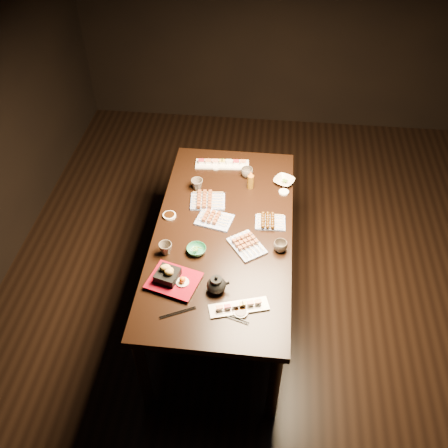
{
  "coord_description": "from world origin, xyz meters",
  "views": [
    {
      "loc": [
        0.01,
        -2.4,
        3.05
      ],
      "look_at": [
        -0.24,
        -0.04,
        0.77
      ],
      "focal_mm": 40.0,
      "sensor_mm": 36.0,
      "label": 1
    }
  ],
  "objects_px": {
    "teapot": "(216,283)",
    "yakitori_plate_center": "(214,218)",
    "sushi_platter_far": "(222,162)",
    "teacup_far_left": "(197,184)",
    "yakitori_plate_right": "(247,244)",
    "yakitori_plate_left": "(208,199)",
    "edamame_bowl_green": "(196,250)",
    "teacup_near_left": "(166,248)",
    "tempura_tray": "(173,277)",
    "teacup_mid_right": "(280,246)",
    "edamame_bowl_cream": "(284,181)",
    "dining_table": "(223,269)",
    "condiment_bottle": "(251,180)",
    "sushi_platter_near": "(239,306)",
    "teacup_far_right": "(247,172)"
  },
  "relations": [
    {
      "from": "tempura_tray",
      "to": "teacup_far_right",
      "type": "distance_m",
      "value": 1.11
    },
    {
      "from": "teacup_mid_right",
      "to": "yakitori_plate_center",
      "type": "bearing_deg",
      "value": 153.48
    },
    {
      "from": "yakitori_plate_center",
      "to": "sushi_platter_near",
      "type": "bearing_deg",
      "value": -59.24
    },
    {
      "from": "yakitori_plate_right",
      "to": "yakitori_plate_left",
      "type": "height_order",
      "value": "same"
    },
    {
      "from": "yakitori_plate_center",
      "to": "teacup_far_right",
      "type": "xyz_separation_m",
      "value": [
        0.18,
        0.5,
        0.01
      ]
    },
    {
      "from": "yakitori_plate_left",
      "to": "teacup_far_right",
      "type": "bearing_deg",
      "value": 46.73
    },
    {
      "from": "teacup_mid_right",
      "to": "teacup_near_left",
      "type": "bearing_deg",
      "value": -171.9
    },
    {
      "from": "edamame_bowl_green",
      "to": "condiment_bottle",
      "type": "height_order",
      "value": "condiment_bottle"
    },
    {
      "from": "sushi_platter_far",
      "to": "yakitori_plate_right",
      "type": "xyz_separation_m",
      "value": [
        0.25,
        -0.83,
        0.01
      ]
    },
    {
      "from": "yakitori_plate_right",
      "to": "teapot",
      "type": "xyz_separation_m",
      "value": [
        -0.15,
        -0.36,
        0.03
      ]
    },
    {
      "from": "teacup_far_left",
      "to": "teapot",
      "type": "distance_m",
      "value": 0.93
    },
    {
      "from": "sushi_platter_far",
      "to": "edamame_bowl_green",
      "type": "relative_size",
      "value": 3.31
    },
    {
      "from": "teacup_near_left",
      "to": "teacup_far_left",
      "type": "bearing_deg",
      "value": 80.87
    },
    {
      "from": "sushi_platter_near",
      "to": "teacup_near_left",
      "type": "bearing_deg",
      "value": 125.8
    },
    {
      "from": "edamame_bowl_cream",
      "to": "teacup_far_left",
      "type": "bearing_deg",
      "value": -167.89
    },
    {
      "from": "yakitori_plate_left",
      "to": "teacup_near_left",
      "type": "distance_m",
      "value": 0.54
    },
    {
      "from": "sushi_platter_near",
      "to": "yakitori_plate_left",
      "type": "bearing_deg",
      "value": 91.74
    },
    {
      "from": "teapot",
      "to": "yakitori_plate_center",
      "type": "bearing_deg",
      "value": 89.31
    },
    {
      "from": "edamame_bowl_green",
      "to": "tempura_tray",
      "type": "bearing_deg",
      "value": -110.58
    },
    {
      "from": "teacup_near_left",
      "to": "condiment_bottle",
      "type": "xyz_separation_m",
      "value": [
        0.48,
        0.7,
        0.03
      ]
    },
    {
      "from": "teacup_near_left",
      "to": "condiment_bottle",
      "type": "height_order",
      "value": "condiment_bottle"
    },
    {
      "from": "yakitori_plate_left",
      "to": "teapot",
      "type": "relative_size",
      "value": 1.75
    },
    {
      "from": "dining_table",
      "to": "teacup_far_left",
      "type": "xyz_separation_m",
      "value": [
        -0.23,
        0.41,
        0.41
      ]
    },
    {
      "from": "teacup_far_right",
      "to": "teapot",
      "type": "bearing_deg",
      "value": -95.11
    },
    {
      "from": "edamame_bowl_green",
      "to": "teacup_mid_right",
      "type": "distance_m",
      "value": 0.53
    },
    {
      "from": "yakitori_plate_center",
      "to": "tempura_tray",
      "type": "bearing_deg",
      "value": -94.52
    },
    {
      "from": "tempura_tray",
      "to": "edamame_bowl_green",
      "type": "bearing_deg",
      "value": 85.04
    },
    {
      "from": "sushi_platter_far",
      "to": "teacup_far_left",
      "type": "bearing_deg",
      "value": 59.56
    },
    {
      "from": "sushi_platter_near",
      "to": "tempura_tray",
      "type": "height_order",
      "value": "tempura_tray"
    },
    {
      "from": "yakitori_plate_left",
      "to": "edamame_bowl_cream",
      "type": "height_order",
      "value": "yakitori_plate_left"
    },
    {
      "from": "yakitori_plate_right",
      "to": "edamame_bowl_cream",
      "type": "xyz_separation_m",
      "value": [
        0.22,
        0.67,
        -0.01
      ]
    },
    {
      "from": "edamame_bowl_green",
      "to": "teacup_near_left",
      "type": "distance_m",
      "value": 0.19
    },
    {
      "from": "teapot",
      "to": "teacup_near_left",
      "type": "bearing_deg",
      "value": 134.65
    },
    {
      "from": "teacup_mid_right",
      "to": "teacup_far_left",
      "type": "height_order",
      "value": "teacup_far_left"
    },
    {
      "from": "teapot",
      "to": "condiment_bottle",
      "type": "bearing_deg",
      "value": 73.41
    },
    {
      "from": "yakitori_plate_left",
      "to": "edamame_bowl_green",
      "type": "height_order",
      "value": "yakitori_plate_left"
    },
    {
      "from": "sushi_platter_far",
      "to": "teacup_mid_right",
      "type": "distance_m",
      "value": 0.96
    },
    {
      "from": "yakitori_plate_right",
      "to": "yakitori_plate_center",
      "type": "bearing_deg",
      "value": -169.01
    },
    {
      "from": "edamame_bowl_green",
      "to": "yakitori_plate_center",
      "type": "bearing_deg",
      "value": 75.37
    },
    {
      "from": "sushi_platter_near",
      "to": "teacup_near_left",
      "type": "relative_size",
      "value": 4.06
    },
    {
      "from": "edamame_bowl_cream",
      "to": "teacup_mid_right",
      "type": "height_order",
      "value": "teacup_mid_right"
    },
    {
      "from": "sushi_platter_far",
      "to": "sushi_platter_near",
      "type": "bearing_deg",
      "value": 96.27
    },
    {
      "from": "yakitori_plate_right",
      "to": "edamame_bowl_cream",
      "type": "height_order",
      "value": "yakitori_plate_right"
    },
    {
      "from": "edamame_bowl_cream",
      "to": "teacup_mid_right",
      "type": "bearing_deg",
      "value": -90.87
    },
    {
      "from": "dining_table",
      "to": "teacup_far_right",
      "type": "relative_size",
      "value": 20.49
    },
    {
      "from": "yakitori_plate_right",
      "to": "teacup_far_left",
      "type": "relative_size",
      "value": 2.73
    },
    {
      "from": "yakitori_plate_center",
      "to": "dining_table",
      "type": "bearing_deg",
      "value": -41.0
    },
    {
      "from": "sushi_platter_near",
      "to": "yakitori_plate_right",
      "type": "distance_m",
      "value": 0.48
    },
    {
      "from": "yakitori_plate_right",
      "to": "sushi_platter_far",
      "type": "bearing_deg",
      "value": 160.58
    },
    {
      "from": "edamame_bowl_green",
      "to": "edamame_bowl_cream",
      "type": "distance_m",
      "value": 0.92
    }
  ]
}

